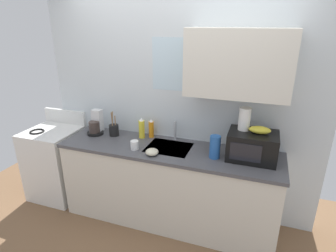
{
  "coord_description": "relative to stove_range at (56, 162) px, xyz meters",
  "views": [
    {
      "loc": [
        0.87,
        -2.49,
        2.16
      ],
      "look_at": [
        0.0,
        0.0,
        1.15
      ],
      "focal_mm": 29.55,
      "sensor_mm": 36.0,
      "label": 1
    }
  ],
  "objects": [
    {
      "name": "kitchen_wall_assembly",
      "position": [
        1.64,
        0.31,
        0.9
      ],
      "size": [
        3.12,
        0.42,
        2.5
      ],
      "color": "silver",
      "rests_on": "ground"
    },
    {
      "name": "counter_unit",
      "position": [
        1.52,
        -0.0,
        0.0
      ],
      "size": [
        2.35,
        0.63,
        0.9
      ],
      "color": "silver",
      "rests_on": "ground"
    },
    {
      "name": "sink_faucet",
      "position": [
        1.52,
        0.24,
        0.55
      ],
      "size": [
        0.03,
        0.03,
        0.22
      ],
      "primitive_type": "cylinder",
      "color": "#B2B5BA",
      "rests_on": "counter_unit"
    },
    {
      "name": "stove_range",
      "position": [
        0.0,
        0.0,
        0.0
      ],
      "size": [
        0.6,
        0.6,
        1.08
      ],
      "color": "white",
      "rests_on": "ground"
    },
    {
      "name": "microwave",
      "position": [
        2.36,
        0.04,
        0.58
      ],
      "size": [
        0.46,
        0.35,
        0.27
      ],
      "color": "black",
      "rests_on": "counter_unit"
    },
    {
      "name": "banana_bunch",
      "position": [
        2.41,
        0.05,
        0.75
      ],
      "size": [
        0.2,
        0.11,
        0.07
      ],
      "primitive_type": "ellipsoid",
      "color": "gold",
      "rests_on": "microwave"
    },
    {
      "name": "paper_towel_roll",
      "position": [
        2.26,
        0.1,
        0.82
      ],
      "size": [
        0.11,
        0.11,
        0.22
      ],
      "primitive_type": "cylinder",
      "color": "white",
      "rests_on": "microwave"
    },
    {
      "name": "coffee_maker",
      "position": [
        0.58,
        0.1,
        0.55
      ],
      "size": [
        0.19,
        0.21,
        0.28
      ],
      "color": "black",
      "rests_on": "counter_unit"
    },
    {
      "name": "dish_soap_bottle_orange",
      "position": [
        1.24,
        0.22,
        0.55
      ],
      "size": [
        0.06,
        0.06,
        0.22
      ],
      "color": "orange",
      "rests_on": "counter_unit"
    },
    {
      "name": "dish_soap_bottle_yellow",
      "position": [
        1.14,
        0.17,
        0.56
      ],
      "size": [
        0.07,
        0.07,
        0.24
      ],
      "color": "yellow",
      "rests_on": "counter_unit"
    },
    {
      "name": "cereal_canister",
      "position": [
        2.02,
        -0.05,
        0.56
      ],
      "size": [
        0.1,
        0.1,
        0.23
      ],
      "primitive_type": "cylinder",
      "color": "#2659A5",
      "rests_on": "counter_unit"
    },
    {
      "name": "mug_white",
      "position": [
        1.2,
        -0.14,
        0.49
      ],
      "size": [
        0.08,
        0.08,
        0.09
      ],
      "primitive_type": "cylinder",
      "color": "white",
      "rests_on": "counter_unit"
    },
    {
      "name": "utensil_crock",
      "position": [
        0.81,
        0.12,
        0.51
      ],
      "size": [
        0.11,
        0.11,
        0.3
      ],
      "color": "black",
      "rests_on": "counter_unit"
    },
    {
      "name": "small_bowl",
      "position": [
        1.42,
        -0.2,
        0.47
      ],
      "size": [
        0.13,
        0.13,
        0.06
      ],
      "primitive_type": "ellipsoid",
      "color": "beige",
      "rests_on": "counter_unit"
    }
  ]
}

